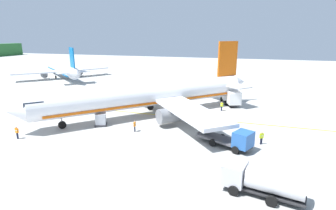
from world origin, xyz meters
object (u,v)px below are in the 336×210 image
service_truck_fuel (233,139)px  cargo_container_near (202,118)px  airliner_foreground (152,95)px  crew_loader_left (135,125)px  airliner_mid_apron (62,69)px  cargo_container_mid (101,119)px  crew_supervisor (222,105)px  crew_loader_right (17,132)px  crew_marshaller (262,137)px  service_truck_catering (230,96)px  service_truck_baggage (261,180)px

service_truck_fuel → cargo_container_near: 9.38m
airliner_foreground → crew_loader_left: 8.70m
airliner_mid_apron → airliner_foreground: bearing=-125.0°
service_truck_fuel → cargo_container_mid: service_truck_fuel is taller
crew_supervisor → airliner_mid_apron: bearing=66.2°
airliner_foreground → crew_loader_right: 20.07m
service_truck_fuel → crew_loader_right: (-5.33, 26.74, -0.16)m
cargo_container_near → cargo_container_mid: (-5.36, 14.14, 0.02)m
crew_loader_right → crew_marshaller: bearing=-75.7°
service_truck_fuel → airliner_mid_apron: bearing=54.9°
service_truck_catering → crew_loader_left: 22.49m
cargo_container_near → crew_marshaller: size_ratio=1.31×
crew_marshaller → airliner_mid_apron: bearing=58.0°
crew_marshaller → crew_loader_left: crew_marshaller is taller
service_truck_fuel → crew_loader_left: service_truck_fuel is taller
crew_marshaller → crew_loader_right: size_ratio=0.96×
airliner_mid_apron → crew_loader_left: bearing=-131.7°
service_truck_fuel → airliner_foreground: bearing=54.5°
crew_marshaller → crew_supervisor: bearing=25.2°
cargo_container_mid → crew_loader_right: cargo_container_mid is taller
service_truck_baggage → cargo_container_mid: (11.56, 22.12, -0.46)m
service_truck_catering → cargo_container_mid: service_truck_catering is taller
crew_marshaller → crew_loader_right: 30.96m
crew_loader_right → crew_supervisor: (21.08, -23.67, 0.01)m
service_truck_catering → airliner_foreground: bearing=132.8°
airliner_mid_apron → service_truck_baggage: bearing=-129.5°
service_truck_fuel → cargo_container_near: bearing=32.9°
service_truck_baggage → crew_loader_right: service_truck_baggage is taller
airliner_mid_apron → crew_marshaller: (-36.24, -58.07, -1.83)m
crew_supervisor → service_truck_catering: bearing=-11.0°
airliner_mid_apron → service_truck_baggage: airliner_mid_apron is taller
service_truck_baggage → service_truck_catering: (30.12, 4.92, 0.20)m
service_truck_catering → cargo_container_near: size_ratio=3.30×
crew_marshaller → crew_supervisor: size_ratio=0.96×
airliner_foreground → crew_supervisor: size_ratio=19.18×
airliner_mid_apron → service_truck_fuel: (-38.56, -54.81, -1.63)m
crew_loader_left → crew_loader_right: 15.07m
cargo_container_mid → crew_marshaller: 22.50m
cargo_container_near → crew_loader_left: cargo_container_near is taller
airliner_mid_apron → crew_supervisor: 56.58m
service_truck_catering → crew_loader_right: 36.16m
service_truck_fuel → crew_loader_left: (1.67, 13.39, -0.22)m
airliner_foreground → crew_loader_right: size_ratio=19.34×
airliner_mid_apron → crew_marshaller: 68.48m
airliner_mid_apron → crew_supervisor: airliner_mid_apron is taller
service_truck_catering → crew_marshaller: size_ratio=4.34×
service_truck_catering → crew_marshaller: 19.50m
service_truck_fuel → crew_marshaller: size_ratio=4.41×
airliner_mid_apron → cargo_container_near: 58.46m
crew_marshaller → airliner_foreground: bearing=66.0°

